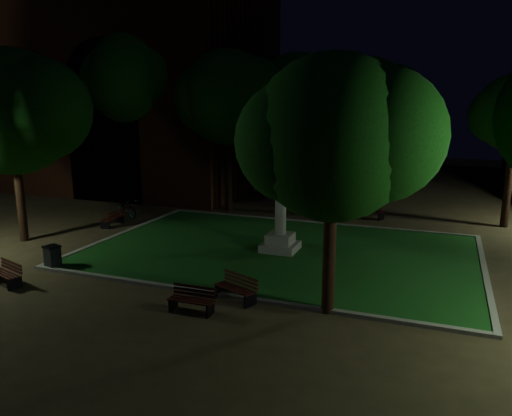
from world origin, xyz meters
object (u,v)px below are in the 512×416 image
at_px(bench_far_side, 369,211).
at_px(bicycle, 127,208).
at_px(monument, 280,229).
at_px(bench_left_side, 113,219).
at_px(bench_near_right, 237,289).
at_px(bench_west_near, 7,274).
at_px(bench_near_left, 192,300).
at_px(trash_bin, 53,257).

distance_m(bench_far_side, bicycle, 12.73).
distance_m(monument, bench_left_side, 9.07).
bearing_deg(bicycle, monument, -85.03).
bearing_deg(bench_near_right, monument, 116.06).
height_order(bench_near_right, bench_west_near, bench_near_right).
bearing_deg(bench_near_right, bench_far_side, 102.82).
xyz_separation_m(bench_near_left, trash_bin, (-6.58, 1.61, 0.08)).
relative_size(bench_near_right, bench_west_near, 1.04).
height_order(monument, bicycle, monument).
bearing_deg(bicycle, bench_west_near, -144.77).
relative_size(bench_far_side, bicycle, 0.93).
bearing_deg(bench_far_side, bench_west_near, 75.39).
xyz_separation_m(monument, bench_far_side, (2.50, 7.30, -0.57)).
xyz_separation_m(bench_near_left, bench_left_side, (-8.39, 7.63, 0.01)).
distance_m(bench_far_side, trash_bin, 15.52).
bearing_deg(bicycle, bench_left_side, -141.02).
relative_size(trash_bin, bicycle, 0.50).
height_order(trash_bin, bicycle, bicycle).
bearing_deg(trash_bin, bench_near_right, -2.76).
bearing_deg(bench_west_near, bench_near_left, 19.83).
xyz_separation_m(bench_west_near, trash_bin, (0.25, 1.83, 0.07)).
bearing_deg(bench_west_near, monument, 59.95).
height_order(bench_near_left, bench_west_near, bench_west_near).
bearing_deg(monument, bench_near_right, -86.75).
xyz_separation_m(trash_bin, bicycle, (-2.36, 7.95, 0.01)).
bearing_deg(bench_near_left, bicycle, 132.13).
xyz_separation_m(bench_left_side, bench_far_side, (11.47, 6.12, 0.02)).
relative_size(monument, bench_west_near, 2.17).
height_order(monument, trash_bin, monument).
relative_size(bench_west_near, bicycle, 0.87).
bearing_deg(bench_left_side, monument, 79.64).
height_order(bench_far_side, bicycle, bicycle).
bearing_deg(monument, bench_west_near, -138.02).
height_order(monument, bench_near_right, monument).
relative_size(monument, bench_near_left, 2.32).
bearing_deg(bench_far_side, monument, 91.86).
relative_size(monument, bench_near_right, 2.08).
xyz_separation_m(monument, bench_left_side, (-8.97, 1.18, -0.59)).
bearing_deg(trash_bin, bicycle, 106.51).
distance_m(bench_near_right, bicycle, 12.86).
xyz_separation_m(bench_left_side, bicycle, (-0.55, 1.93, 0.08)).
height_order(bench_west_near, bicycle, bicycle).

